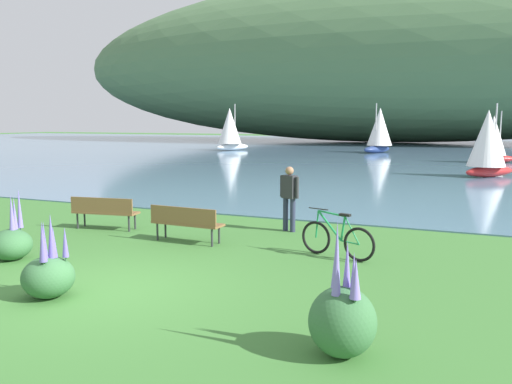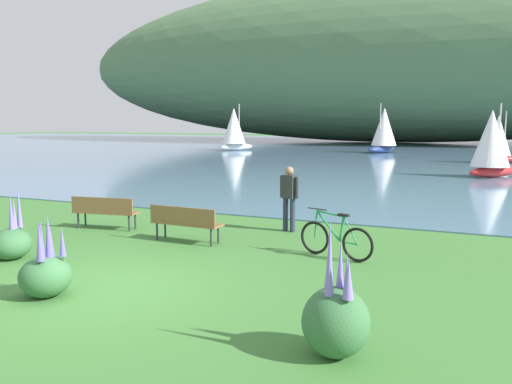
% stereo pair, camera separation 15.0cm
% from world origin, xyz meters
% --- Properties ---
extents(ground_plane, '(200.00, 200.00, 0.00)m').
position_xyz_m(ground_plane, '(0.00, 0.00, 0.00)').
color(ground_plane, '#3D7533').
extents(bay_water, '(180.00, 80.00, 0.04)m').
position_xyz_m(bay_water, '(0.00, 47.23, 0.02)').
color(bay_water, '#5B7F9E').
rests_on(bay_water, ground).
extents(distant_hillside, '(94.50, 28.00, 22.04)m').
position_xyz_m(distant_hillside, '(-5.75, 64.80, 11.06)').
color(distant_hillside, '#4C7047').
rests_on(distant_hillside, bay_water).
extents(park_bench_near_camera, '(1.85, 0.74, 0.88)m').
position_xyz_m(park_bench_near_camera, '(-3.36, 4.07, 0.52)').
color(park_bench_near_camera, brown).
rests_on(park_bench_near_camera, ground).
extents(park_bench_further_along, '(1.82, 0.55, 0.88)m').
position_xyz_m(park_bench_further_along, '(-0.57, 3.60, 0.52)').
color(park_bench_further_along, brown).
rests_on(park_bench_further_along, ground).
extents(bicycle_leaning_near_bench, '(1.72, 0.55, 1.01)m').
position_xyz_m(bicycle_leaning_near_bench, '(3.08, 3.66, 0.40)').
color(bicycle_leaning_near_bench, black).
rests_on(bicycle_leaning_near_bench, ground).
extents(person_at_shoreline, '(0.58, 0.34, 1.71)m').
position_xyz_m(person_at_shoreline, '(1.27, 5.78, 0.98)').
color(person_at_shoreline, '#282D47').
rests_on(person_at_shoreline, ground).
extents(echium_bush_closest_to_camera, '(0.85, 0.85, 1.47)m').
position_xyz_m(echium_bush_closest_to_camera, '(-3.14, 0.83, 0.37)').
color(echium_bush_closest_to_camera, '#386B3D').
rests_on(echium_bush_closest_to_camera, ground).
extents(echium_bush_beside_closest, '(0.84, 0.84, 1.74)m').
position_xyz_m(echium_bush_beside_closest, '(4.31, -0.91, 0.48)').
color(echium_bush_beside_closest, '#386B3D').
rests_on(echium_bush_beside_closest, ground).
extents(echium_bush_mid_cluster, '(0.85, 0.85, 1.40)m').
position_xyz_m(echium_bush_mid_cluster, '(-0.64, -0.67, 0.39)').
color(echium_bush_mid_cluster, '#386B3D').
rests_on(echium_bush_mid_cluster, ground).
extents(sailboat_nearest_to_shore, '(3.02, 2.47, 3.53)m').
position_xyz_m(sailboat_nearest_to_shore, '(6.77, 32.13, 1.70)').
color(sailboat_nearest_to_shore, '#B22323').
rests_on(sailboat_nearest_to_shore, bay_water).
extents(sailboat_mid_bay, '(2.93, 3.86, 4.41)m').
position_xyz_m(sailboat_mid_bay, '(-2.39, 40.71, 2.12)').
color(sailboat_mid_bay, navy).
rests_on(sailboat_mid_bay, bay_water).
extents(sailboat_toward_hillside, '(3.03, 3.90, 4.48)m').
position_xyz_m(sailboat_toward_hillside, '(-16.35, 38.74, 2.15)').
color(sailboat_toward_hillside, white).
rests_on(sailboat_toward_hillside, bay_water).
extents(sailboat_far_off, '(2.93, 3.03, 3.74)m').
position_xyz_m(sailboat_far_off, '(6.24, 21.99, 1.80)').
color(sailboat_far_off, '#B22323').
rests_on(sailboat_far_off, bay_water).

